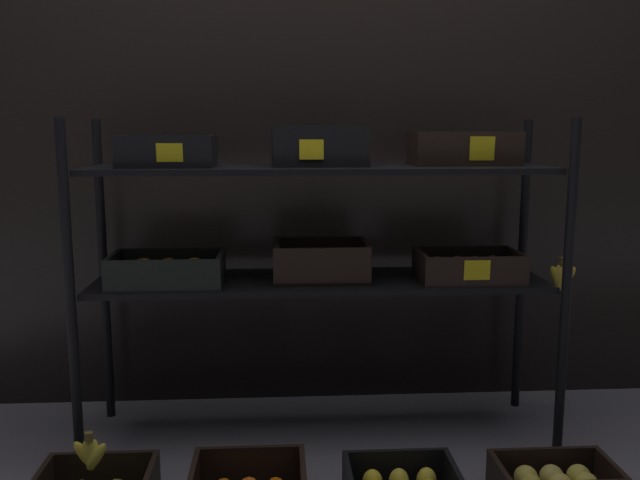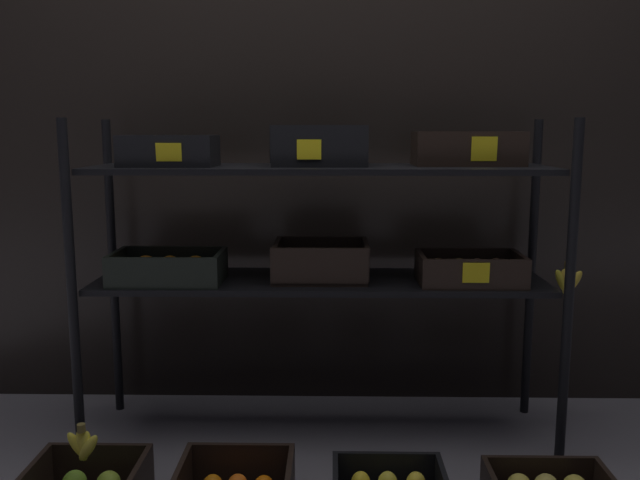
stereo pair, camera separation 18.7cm
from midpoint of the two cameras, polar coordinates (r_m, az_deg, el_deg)
ground_plane at (r=2.55m, az=-2.18°, el=-16.00°), size 10.00×10.00×0.00m
storefront_wall at (r=2.72m, az=-2.52°, el=7.01°), size 3.99×0.12×1.97m
display_rack at (r=2.33m, az=-2.20°, el=1.36°), size 1.71×0.44×1.13m
banana_bunch_loose at (r=2.14m, az=-21.28°, el=-16.54°), size 0.12×0.04×0.12m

